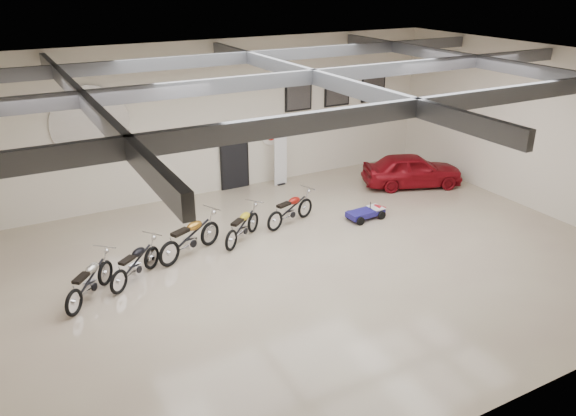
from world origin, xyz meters
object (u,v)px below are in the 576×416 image
go_kart (369,210)px  vintage_car (412,170)px  banner_stand (280,160)px  motorcycle_red (290,209)px  motorcycle_yellow (242,225)px  motorcycle_gold (190,236)px  motorcycle_black (135,263)px  motorcycle_silver (89,280)px

go_kart → vintage_car: vintage_car is taller
banner_stand → motorcycle_red: size_ratio=0.95×
motorcycle_yellow → motorcycle_red: bearing=-25.7°
banner_stand → motorcycle_gold: bearing=-144.8°
banner_stand → motorcycle_red: bearing=-115.8°
motorcycle_yellow → motorcycle_red: (1.71, 0.35, 0.02)m
motorcycle_black → motorcycle_red: bearing=-26.0°
motorcycle_black → vintage_car: bearing=-28.1°
motorcycle_silver → motorcycle_gold: bearing=-29.0°
banner_stand → motorcycle_gold: size_ratio=0.85×
banner_stand → vintage_car: (3.96, -2.30, -0.31)m
banner_stand → go_kart: size_ratio=1.24×
motorcycle_black → vintage_car: (10.14, 1.92, 0.10)m
motorcycle_red → go_kart: motorcycle_red is taller
banner_stand → motorcycle_silver: size_ratio=0.94×
motorcycle_silver → vintage_car: (11.27, 2.26, 0.09)m
motorcycle_black → motorcycle_red: 4.99m
go_kart → motorcycle_red: bearing=158.6°
banner_stand → motorcycle_silver: (-7.31, -4.57, -0.40)m
motorcycle_gold → vintage_car: 8.63m
motorcycle_black → motorcycle_red: (4.87, 1.10, 0.01)m
motorcycle_silver → vintage_car: size_ratio=0.56×
go_kart → vintage_car: size_ratio=0.42×
motorcycle_black → motorcycle_yellow: motorcycle_black is taller
motorcycle_yellow → motorcycle_silver: bearing=156.9°
motorcycle_red → vintage_car: (5.27, 0.81, 0.09)m
motorcycle_silver → motorcycle_black: size_ratio=1.03×
go_kart → vintage_car: (2.98, 1.57, 0.32)m
motorcycle_silver → motorcycle_yellow: motorcycle_silver is taller
motorcycle_silver → go_kart: motorcycle_silver is taller
motorcycle_yellow → go_kart: motorcycle_yellow is taller
vintage_car → motorcycle_gold: bearing=119.1°
motorcycle_silver → motorcycle_gold: size_ratio=0.90×
motorcycle_silver → motorcycle_black: bearing=-31.6°
banner_stand → go_kart: 4.04m
motorcycle_silver → motorcycle_red: size_ratio=1.01×
motorcycle_silver → motorcycle_black: 1.18m
motorcycle_yellow → motorcycle_black: bearing=155.9°
motorcycle_yellow → motorcycle_gold: bearing=147.1°
motorcycle_silver → motorcycle_black: (1.13, 0.35, -0.02)m
motorcycle_yellow → go_kart: (4.01, -0.40, -0.21)m
motorcycle_gold → go_kart: (5.56, -0.28, -0.29)m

